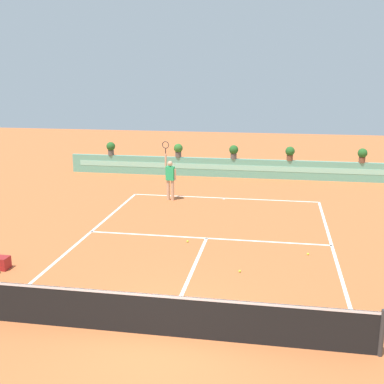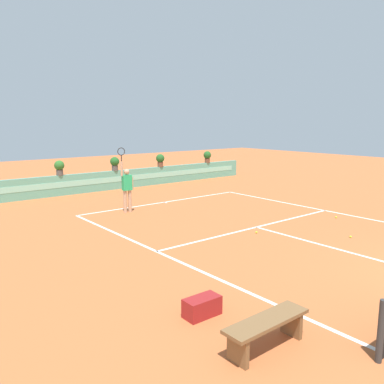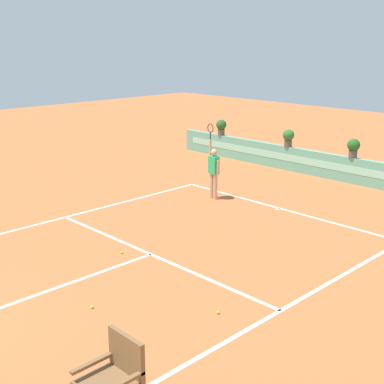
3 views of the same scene
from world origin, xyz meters
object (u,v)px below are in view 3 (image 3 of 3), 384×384
at_px(tennis_ball_by_sideline, 218,312).
at_px(potted_plant_left, 288,137).
at_px(tennis_ball_mid_court, 122,252).
at_px(potted_plant_centre, 353,147).
at_px(tennis_player, 214,169).
at_px(tennis_ball_near_baseline, 92,307).
at_px(potted_plant_far_left, 221,126).

bearing_deg(tennis_ball_by_sideline, potted_plant_left, 119.78).
xyz_separation_m(tennis_ball_mid_court, potted_plant_left, (-2.43, 10.50, 1.38)).
bearing_deg(potted_plant_centre, tennis_ball_mid_court, -92.99).
relative_size(tennis_player, tennis_ball_by_sideline, 38.01).
bearing_deg(potted_plant_centre, tennis_ball_by_sideline, -73.22).
relative_size(tennis_ball_by_sideline, potted_plant_centre, 0.09).
distance_m(tennis_ball_near_baseline, potted_plant_far_left, 15.12).
height_order(tennis_ball_mid_court, potted_plant_far_left, potted_plant_far_left).
xyz_separation_m(tennis_ball_mid_court, tennis_ball_by_sideline, (3.86, -0.50, 0.00)).
xyz_separation_m(potted_plant_left, potted_plant_far_left, (-3.78, 0.00, 0.00)).
bearing_deg(potted_plant_centre, tennis_ball_near_baseline, -83.93).
xyz_separation_m(potted_plant_centre, potted_plant_far_left, (-6.76, 0.00, 0.00)).
height_order(tennis_ball_near_baseline, tennis_ball_mid_court, same).
distance_m(tennis_player, tennis_ball_mid_court, 5.63).
bearing_deg(tennis_ball_mid_court, tennis_ball_near_baseline, -49.14).
distance_m(potted_plant_centre, potted_plant_far_left, 6.76).
xyz_separation_m(tennis_ball_near_baseline, potted_plant_far_left, (-8.11, 12.69, 1.38)).
height_order(tennis_ball_near_baseline, potted_plant_far_left, potted_plant_far_left).
relative_size(potted_plant_centre, potted_plant_far_left, 1.00).
relative_size(tennis_player, potted_plant_left, 3.57).
xyz_separation_m(tennis_ball_mid_court, potted_plant_far_left, (-6.21, 10.50, 1.38)).
height_order(tennis_ball_near_baseline, tennis_ball_by_sideline, same).
distance_m(tennis_ball_by_sideline, potted_plant_far_left, 14.98).
xyz_separation_m(tennis_ball_by_sideline, potted_plant_far_left, (-10.08, 11.00, 1.38)).
bearing_deg(potted_plant_left, potted_plant_centre, 0.00).
height_order(tennis_player, potted_plant_left, tennis_player).
xyz_separation_m(potted_plant_left, potted_plant_centre, (2.98, 0.00, 0.00)).
height_order(tennis_player, tennis_ball_mid_court, tennis_player).
bearing_deg(potted_plant_far_left, potted_plant_centre, 0.00).
relative_size(tennis_ball_near_baseline, tennis_ball_mid_court, 1.00).
relative_size(tennis_ball_near_baseline, potted_plant_centre, 0.09).
relative_size(tennis_ball_mid_court, tennis_ball_by_sideline, 1.00).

